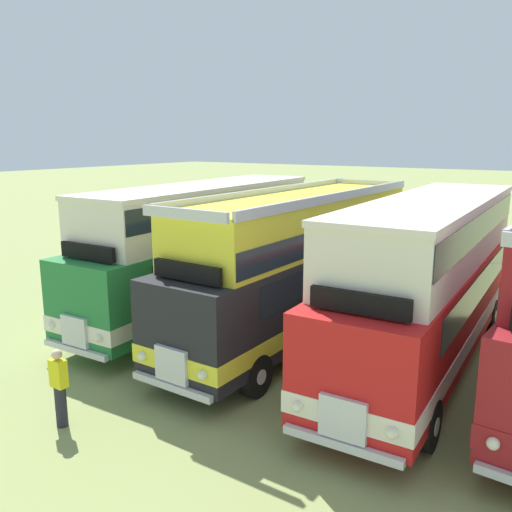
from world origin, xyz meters
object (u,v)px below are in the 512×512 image
object	(u,v)px
bus_first_in_row	(204,244)
bus_second_in_row	(301,262)
marshal_person	(60,387)
bus_third_in_row	(429,276)

from	to	relation	value
bus_first_in_row	bus_second_in_row	xyz separation A→B (m)	(3.85, -0.14, -0.11)
marshal_person	bus_third_in_row	bearing A→B (deg)	54.27
bus_first_in_row	bus_second_in_row	bearing A→B (deg)	-2.03
bus_second_in_row	bus_third_in_row	size ratio (longest dim) A/B	0.99
bus_first_in_row	bus_second_in_row	world-z (taller)	bus_second_in_row
bus_second_in_row	bus_third_in_row	xyz separation A→B (m)	(3.84, 0.00, 0.11)
bus_third_in_row	marshal_person	bearing A→B (deg)	-125.73
marshal_person	bus_second_in_row	bearing A→B (deg)	78.20
bus_third_in_row	marshal_person	world-z (taller)	bus_third_in_row
bus_third_in_row	bus_first_in_row	bearing A→B (deg)	179.01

